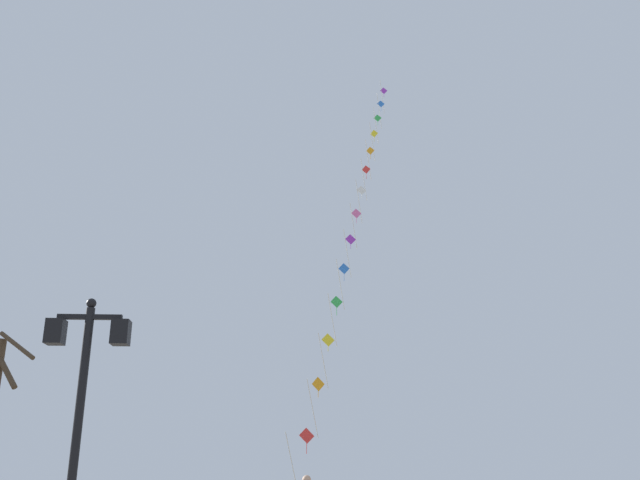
# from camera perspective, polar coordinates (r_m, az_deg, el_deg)

# --- Properties ---
(twin_lantern_lamp_post) EXTENTS (1.32, 0.28, 4.45)m
(twin_lantern_lamp_post) POSITION_cam_1_polar(r_m,az_deg,el_deg) (11.64, -19.16, -11.12)
(twin_lantern_lamp_post) COLOR black
(twin_lantern_lamp_post) RESTS_ON ground_plane
(kite_train) EXTENTS (6.12, 18.09, 24.61)m
(kite_train) POSITION_cam_1_polar(r_m,az_deg,el_deg) (30.63, 3.06, 2.26)
(kite_train) COLOR brown
(kite_train) RESTS_ON ground_plane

